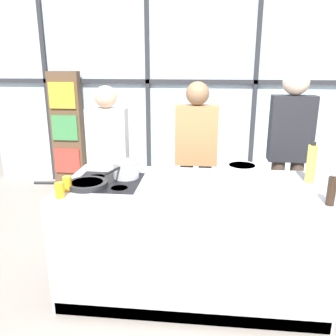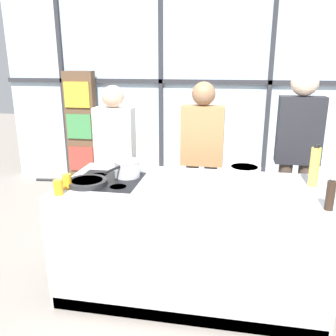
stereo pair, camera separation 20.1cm
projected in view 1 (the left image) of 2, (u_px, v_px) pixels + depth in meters
ground_plane at (190, 285)px, 3.01m from camera, size 18.00×18.00×0.00m
back_window_wall at (201, 91)px, 5.15m from camera, size 6.40×0.10×2.80m
bookshelf at (67, 129)px, 5.34m from camera, size 0.46×0.19×1.68m
demo_island at (191, 238)px, 2.88m from camera, size 2.03×0.93×0.90m
spectator_far_left at (108, 153)px, 3.70m from camera, size 0.41×0.22×1.59m
spectator_center_left at (196, 153)px, 3.60m from camera, size 0.42×0.23×1.64m
spectator_center_right at (290, 146)px, 3.48m from camera, size 0.41×0.25×1.76m
frying_pan at (86, 184)px, 2.71m from camera, size 0.56×0.31×0.04m
saucepan at (126, 169)px, 2.90m from camera, size 0.22×0.39×0.14m
white_plate at (247, 189)px, 2.65m from camera, size 0.25×0.25×0.01m
mixing_bowl at (242, 169)px, 3.02m from camera, size 0.27×0.27×0.07m
oil_bottle at (311, 164)px, 2.77m from camera, size 0.07×0.07×0.32m
pepper_grinder at (331, 190)px, 2.34m from camera, size 0.06×0.06×0.23m
juice_glass_near at (60, 190)px, 2.48m from camera, size 0.07×0.07×0.11m
juice_glass_far at (67, 184)px, 2.61m from camera, size 0.07×0.07×0.11m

